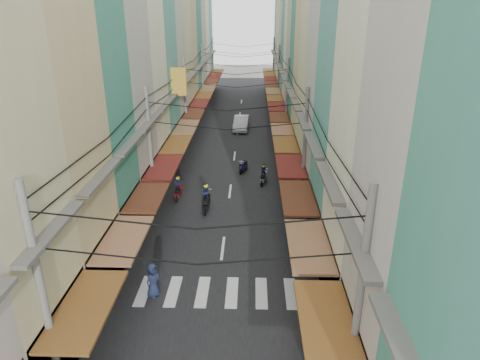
% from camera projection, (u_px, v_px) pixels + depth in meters
% --- Properties ---
extents(ground, '(160.00, 160.00, 0.00)m').
position_uv_depth(ground, '(225.00, 231.00, 25.89)').
color(ground, slate).
rests_on(ground, ground).
extents(road, '(10.00, 80.00, 0.02)m').
position_uv_depth(road, '(237.00, 137.00, 44.41)').
color(road, black).
rests_on(road, ground).
extents(sidewalk_left, '(3.00, 80.00, 0.06)m').
position_uv_depth(sidewalk_left, '(175.00, 137.00, 44.58)').
color(sidewalk_left, gray).
rests_on(sidewalk_left, ground).
extents(sidewalk_right, '(3.00, 80.00, 0.06)m').
position_uv_depth(sidewalk_right, '(300.00, 138.00, 44.22)').
color(sidewalk_right, gray).
rests_on(sidewalk_right, ground).
extents(crosswalk, '(7.55, 2.40, 0.01)m').
position_uv_depth(crosswalk, '(217.00, 292.00, 20.33)').
color(crosswalk, silver).
rests_on(crosswalk, ground).
extents(building_row_left, '(7.80, 67.67, 23.70)m').
position_uv_depth(building_row_left, '(146.00, 41.00, 37.76)').
color(building_row_left, beige).
rests_on(building_row_left, ground).
extents(building_row_right, '(7.80, 68.98, 22.59)m').
position_uv_depth(building_row_right, '(326.00, 46.00, 37.36)').
color(building_row_right, '#3F8C76').
rests_on(building_row_right, ground).
extents(utility_poles, '(10.20, 66.13, 8.20)m').
position_uv_depth(utility_poles, '(235.00, 81.00, 37.31)').
color(utility_poles, gray).
rests_on(utility_poles, ground).
extents(white_car, '(5.32, 2.30, 1.85)m').
position_uv_depth(white_car, '(241.00, 130.00, 47.24)').
color(white_car, silver).
rests_on(white_car, ground).
extents(bicycle, '(1.87, 0.98, 1.22)m').
position_uv_depth(bicycle, '(340.00, 211.00, 28.47)').
color(bicycle, black).
rests_on(bicycle, ground).
extents(moving_scooters, '(6.54, 9.27, 2.00)m').
position_uv_depth(moving_scooters, '(217.00, 189.00, 30.55)').
color(moving_scooters, black).
rests_on(moving_scooters, ground).
extents(parked_scooters, '(12.95, 12.96, 1.01)m').
position_uv_depth(parked_scooters, '(308.00, 258.00, 22.28)').
color(parked_scooters, black).
rests_on(parked_scooters, ground).
extents(pedestrians, '(11.75, 25.79, 2.23)m').
position_uv_depth(pedestrians, '(165.00, 197.00, 28.03)').
color(pedestrians, '#28212D').
rests_on(pedestrians, ground).
extents(market_umbrella, '(2.43, 2.43, 2.56)m').
position_uv_depth(market_umbrella, '(351.00, 205.00, 24.06)').
color(market_umbrella, '#B2B2B7').
rests_on(market_umbrella, ground).
extents(traffic_sign, '(0.10, 0.63, 2.86)m').
position_uv_depth(traffic_sign, '(338.00, 261.00, 19.11)').
color(traffic_sign, gray).
rests_on(traffic_sign, ground).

